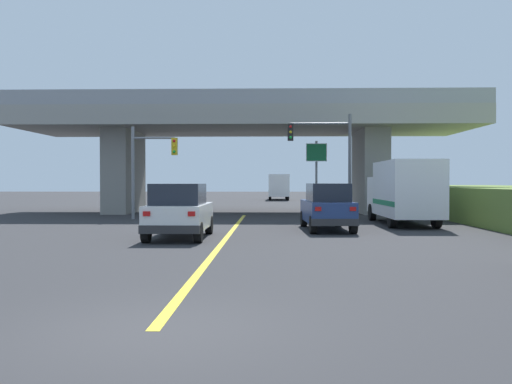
# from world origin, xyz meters

# --- Properties ---
(ground) EXTENTS (160.00, 160.00, 0.00)m
(ground) POSITION_xyz_m (0.00, 29.59, 0.00)
(ground) COLOR #2B2B2D
(overpass_bridge) EXTENTS (29.77, 9.18, 7.64)m
(overpass_bridge) POSITION_xyz_m (0.00, 29.59, 5.40)
(overpass_bridge) COLOR gray
(overpass_bridge) RESTS_ON ground
(lane_divider_stripe) EXTENTS (0.20, 26.63, 0.01)m
(lane_divider_stripe) POSITION_xyz_m (0.00, 13.32, 0.00)
(lane_divider_stripe) COLOR yellow
(lane_divider_stripe) RESTS_ON ground
(suv_lead) EXTENTS (2.05, 4.40, 2.02)m
(suv_lead) POSITION_xyz_m (-1.72, 12.54, 1.01)
(suv_lead) COLOR silver
(suv_lead) RESTS_ON ground
(suv_crossing) EXTENTS (2.06, 4.81, 2.02)m
(suv_crossing) POSITION_xyz_m (4.08, 16.11, 1.01)
(suv_crossing) COLOR navy
(suv_crossing) RESTS_ON ground
(box_truck) EXTENTS (2.33, 7.10, 3.08)m
(box_truck) POSITION_xyz_m (8.13, 19.29, 1.62)
(box_truck) COLOR silver
(box_truck) RESTS_ON ground
(traffic_signal_nearside) EXTENTS (3.58, 0.36, 5.89)m
(traffic_signal_nearside) POSITION_xyz_m (4.93, 23.31, 3.84)
(traffic_signal_nearside) COLOR #56595E
(traffic_signal_nearside) RESTS_ON ground
(traffic_signal_farside) EXTENTS (2.60, 0.36, 5.19)m
(traffic_signal_farside) POSITION_xyz_m (-5.22, 23.01, 3.28)
(traffic_signal_farside) COLOR slate
(traffic_signal_farside) RESTS_ON ground
(highway_sign) EXTENTS (1.31, 0.17, 4.68)m
(highway_sign) POSITION_xyz_m (4.54, 27.16, 3.38)
(highway_sign) COLOR slate
(highway_sign) RESTS_ON ground
(semi_truck_distant) EXTENTS (2.33, 7.46, 2.95)m
(semi_truck_distant) POSITION_xyz_m (2.58, 56.38, 1.57)
(semi_truck_distant) COLOR silver
(semi_truck_distant) RESTS_ON ground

